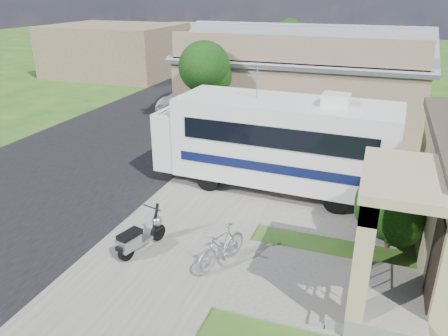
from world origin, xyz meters
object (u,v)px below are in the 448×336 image
(scooter, at_px, (139,237))
(bicycle, at_px, (221,248))
(pickup_truck, at_px, (197,98))
(garden_hose, at_px, (346,273))
(van, at_px, (229,78))
(shrub, at_px, (397,201))
(motorhome, at_px, (276,140))

(scooter, relative_size, bicycle, 0.95)
(pickup_truck, xyz_separation_m, garden_hose, (9.73, -13.35, -0.72))
(scooter, bearing_deg, garden_hose, 23.71)
(scooter, xyz_separation_m, garden_hose, (5.43, 0.84, -0.42))
(scooter, height_order, van, van)
(garden_hose, bearing_deg, shrub, 61.22)
(motorhome, distance_m, scooter, 6.09)
(shrub, distance_m, van, 21.16)
(garden_hose, bearing_deg, scooter, -171.24)
(shrub, relative_size, van, 0.49)
(motorhome, relative_size, garden_hose, 20.13)
(motorhome, xyz_separation_m, pickup_truck, (-6.74, 8.76, -1.02))
(scooter, bearing_deg, bicycle, 19.53)
(bicycle, bearing_deg, shrub, 51.97)
(pickup_truck, bearing_deg, garden_hose, 126.76)
(van, bearing_deg, motorhome, -59.86)
(motorhome, bearing_deg, scooter, -111.72)
(bicycle, height_order, van, van)
(shrub, xyz_separation_m, van, (-11.10, 18.01, -0.60))
(scooter, distance_m, bicycle, 2.33)
(motorhome, relative_size, shrub, 3.04)
(motorhome, distance_m, garden_hose, 5.75)
(garden_hose, bearing_deg, motorhome, 123.10)
(bicycle, xyz_separation_m, garden_hose, (3.11, 0.65, -0.45))
(scooter, distance_m, van, 21.24)
(scooter, relative_size, pickup_truck, 0.30)
(garden_hose, bearing_deg, van, 116.84)
(scooter, xyz_separation_m, bicycle, (2.32, 0.19, 0.03))
(motorhome, height_order, shrub, motorhome)
(shrub, distance_m, pickup_truck, 15.74)
(bicycle, distance_m, garden_hose, 3.21)
(pickup_truck, height_order, van, van)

